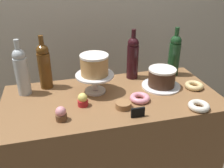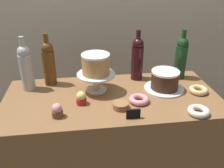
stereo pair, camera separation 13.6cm
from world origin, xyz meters
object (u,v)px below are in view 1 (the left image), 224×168
at_px(wine_bottle_amber, 44,65).
at_px(price_sign_chalkboard, 138,112).
at_px(donut_glazed, 194,86).
at_px(wine_bottle_dark_red, 133,57).
at_px(chocolate_round_cake, 162,77).
at_px(wine_bottle_clear, 21,71).
at_px(wine_bottle_green, 174,55).
at_px(donut_sugar, 199,106).
at_px(white_layer_cake, 94,65).
at_px(cake_stand_pedestal, 95,80).
at_px(cookie_stack, 123,105).
at_px(donut_pink, 140,98).
at_px(cupcake_lemon, 83,100).
at_px(cupcake_strawberry, 61,114).

relative_size(wine_bottle_amber, price_sign_chalkboard, 4.65).
bearing_deg(donut_glazed, wine_bottle_dark_red, 143.31).
distance_m(chocolate_round_cake, wine_bottle_clear, 0.82).
height_order(wine_bottle_green, donut_sugar, wine_bottle_green).
relative_size(white_layer_cake, wine_bottle_dark_red, 0.50).
bearing_deg(donut_sugar, wine_bottle_clear, 156.13).
relative_size(cake_stand_pedestal, cookie_stack, 2.67).
distance_m(white_layer_cake, donut_pink, 0.32).
bearing_deg(cupcake_lemon, cake_stand_pedestal, 56.36).
bearing_deg(donut_pink, wine_bottle_amber, 149.45).
xyz_separation_m(wine_bottle_clear, cupcake_lemon, (0.31, -0.22, -0.11)).
height_order(chocolate_round_cake, price_sign_chalkboard, chocolate_round_cake).
relative_size(wine_bottle_dark_red, donut_sugar, 2.91).
height_order(cake_stand_pedestal, cupcake_lemon, cake_stand_pedestal).
relative_size(chocolate_round_cake, wine_bottle_amber, 0.51).
relative_size(chocolate_round_cake, cupcake_strawberry, 2.23).
xyz_separation_m(cake_stand_pedestal, cupcake_lemon, (-0.09, -0.14, -0.04)).
bearing_deg(white_layer_cake, cookie_stack, -62.59).
bearing_deg(cupcake_lemon, wine_bottle_dark_red, 36.99).
bearing_deg(chocolate_round_cake, white_layer_cake, 175.07).
height_order(wine_bottle_dark_red, cupcake_lemon, wine_bottle_dark_red).
bearing_deg(wine_bottle_green, cookie_stack, -143.56).
relative_size(cake_stand_pedestal, donut_sugar, 2.00).
height_order(cupcake_strawberry, cupcake_lemon, same).
relative_size(cake_stand_pedestal, donut_glazed, 2.00).
bearing_deg(cookie_stack, wine_bottle_clear, 150.34).
relative_size(white_layer_cake, wine_bottle_clear, 0.50).
bearing_deg(chocolate_round_cake, donut_sugar, -72.94).
bearing_deg(donut_glazed, wine_bottle_clear, 169.76).
relative_size(wine_bottle_green, donut_glazed, 2.91).
xyz_separation_m(white_layer_cake, chocolate_round_cake, (0.41, -0.04, -0.11)).
relative_size(cake_stand_pedestal, wine_bottle_green, 0.69).
bearing_deg(cake_stand_pedestal, chocolate_round_cake, -4.93).
bearing_deg(chocolate_round_cake, cupcake_strawberry, -161.11).
bearing_deg(cookie_stack, cake_stand_pedestal, 117.41).
bearing_deg(wine_bottle_amber, chocolate_round_cake, -13.60).
bearing_deg(donut_glazed, chocolate_round_cake, 160.65).
height_order(cake_stand_pedestal, cupcake_strawberry, cake_stand_pedestal).
distance_m(cupcake_lemon, cookie_stack, 0.22).
height_order(cupcake_lemon, donut_glazed, cupcake_lemon).
bearing_deg(wine_bottle_amber, wine_bottle_clear, -157.58).
height_order(wine_bottle_clear, donut_pink, wine_bottle_clear).
bearing_deg(donut_sugar, donut_pink, 150.58).
xyz_separation_m(cake_stand_pedestal, cupcake_strawberry, (-0.21, -0.25, -0.04)).
xyz_separation_m(donut_sugar, price_sign_chalkboard, (-0.34, 0.01, 0.01)).
bearing_deg(cupcake_lemon, donut_sugar, -16.87).
height_order(white_layer_cake, cookie_stack, white_layer_cake).
distance_m(wine_bottle_green, donut_pink, 0.46).
distance_m(wine_bottle_amber, cupcake_lemon, 0.35).
xyz_separation_m(white_layer_cake, donut_pink, (0.22, -0.16, -0.16)).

